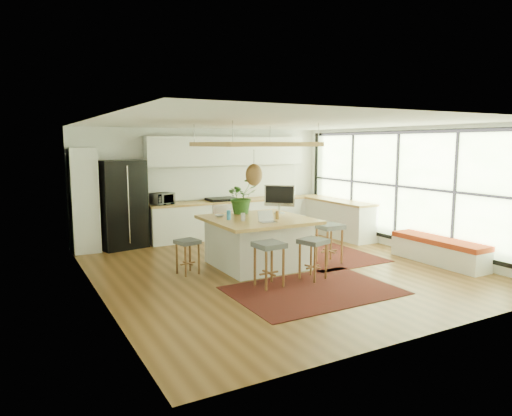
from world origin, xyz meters
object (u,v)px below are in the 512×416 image
microwave (162,197)px  island_plant (242,200)px  island (258,242)px  stool_right_front (329,245)px  stool_near_right (313,259)px  fridge (121,207)px  stool_near_left (269,266)px  stool_left_side (188,255)px  stool_right_back (301,237)px  monitor (279,201)px  laptop (268,216)px

microwave → island_plant: size_ratio=0.70×
island → stool_right_front: island is taller
stool_near_right → fridge: bearing=119.5°
fridge → stool_near_right: size_ratio=2.77×
stool_near_left → stool_left_side: stool_near_left is taller
stool_right_back → island: bearing=-160.2°
stool_left_side → stool_right_front: bearing=-12.8°
island → island_plant: size_ratio=2.63×
stool_near_right → monitor: bearing=80.1°
stool_right_back → stool_near_right: bearing=-118.1°
stool_right_back → island_plant: size_ratio=0.90×
stool_near_right → monitor: monitor is taller
island → stool_near_left: size_ratio=2.49×
fridge → stool_near_left: size_ratio=2.65×
stool_right_back → stool_left_side: (-2.69, -0.36, 0.00)m
stool_right_back → microwave: bearing=134.6°
stool_near_left → island_plant: (0.47, 1.89, 0.85)m
microwave → island_plant: bearing=-87.4°
monitor → island_plant: 0.76m
fridge → stool_near_left: fridge is taller
stool_left_side → monitor: size_ratio=0.99×
fridge → island_plant: size_ratio=2.80×
island → microwave: size_ratio=3.74×
island → laptop: size_ratio=5.89×
fridge → stool_right_back: bearing=-47.7°
microwave → stool_near_left: bearing=-104.6°
stool_near_right → island_plant: island_plant is taller
fridge → stool_near_left: (1.45, -4.10, -0.57)m
stool_near_right → laptop: size_ratio=2.27×
stool_left_side → microwave: bearing=81.6°
stool_near_left → stool_left_side: bearing=123.5°
monitor → microwave: bearing=167.4°
fridge → island: fridge is taller
stool_near_left → laptop: bearing=61.0°
stool_left_side → island_plant: size_ratio=0.89×
stool_near_left → stool_left_side: 1.63m
stool_near_left → stool_right_front: bearing=22.4°
stool_near_right → microwave: 4.34m
stool_left_side → microwave: size_ratio=1.26×
stool_right_front → stool_left_side: size_ratio=1.24×
stool_near_right → monitor: 1.77m
stool_near_left → microwave: bearing=97.1°
island → stool_right_front: 1.42m
island_plant → microwave: bearing=114.2°
stool_right_back → microwave: 3.35m
stool_right_front → stool_right_back: bearing=90.5°
stool_near_right → stool_right_back: (0.92, 1.72, 0.00)m
island_plant → stool_left_side: bearing=-158.7°
stool_near_left → stool_right_back: 2.48m
island → stool_right_back: (1.32, 0.47, -0.11)m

